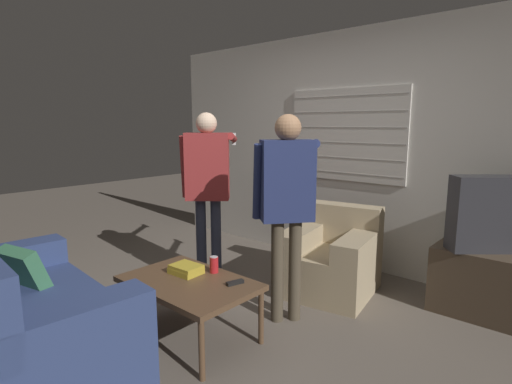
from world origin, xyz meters
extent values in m
plane|color=#665B51|center=(0.00, 0.00, 0.00)|extent=(16.00, 16.00, 0.00)
cube|color=silver|center=(0.00, 2.03, 1.27)|extent=(5.20, 0.06, 2.55)
cube|color=silver|center=(-0.03, 1.99, 1.45)|extent=(1.37, 0.02, 0.99)
cube|color=#A4A099|center=(-0.03, 1.98, 1.03)|extent=(1.34, 0.00, 0.01)
cube|color=#A4A099|center=(-0.03, 1.98, 1.20)|extent=(1.34, 0.00, 0.01)
cube|color=#A4A099|center=(-0.03, 1.98, 1.36)|extent=(1.34, 0.00, 0.01)
cube|color=#A4A099|center=(-0.03, 1.98, 1.53)|extent=(1.34, 0.00, 0.01)
cube|color=#A4A099|center=(-0.03, 1.98, 1.69)|extent=(1.34, 0.00, 0.01)
cube|color=#A4A099|center=(-0.03, 1.98, 1.86)|extent=(1.34, 0.00, 0.01)
cube|color=navy|center=(-0.59, -1.06, 0.22)|extent=(1.72, 1.00, 0.44)
cube|color=navy|center=(-1.29, -1.01, 0.54)|extent=(0.31, 0.88, 0.20)
cube|color=navy|center=(0.11, -1.12, 0.54)|extent=(0.31, 0.88, 0.20)
cube|color=#38704C|center=(-0.87, -1.00, 0.54)|extent=(0.40, 0.29, 0.37)
cube|color=tan|center=(0.27, 1.20, 0.20)|extent=(0.91, 0.93, 0.41)
cube|color=tan|center=(0.22, 1.50, 0.60)|extent=(0.80, 0.33, 0.38)
cube|color=tan|center=(0.54, 1.25, 0.50)|extent=(0.37, 0.84, 0.18)
cube|color=tan|center=(0.01, 1.15, 0.50)|extent=(0.37, 0.84, 0.18)
cube|color=brown|center=(-0.07, -0.19, 0.42)|extent=(0.98, 0.64, 0.04)
cylinder|color=brown|center=(-0.52, 0.09, 0.20)|extent=(0.04, 0.04, 0.40)
cylinder|color=brown|center=(0.38, 0.09, 0.20)|extent=(0.04, 0.04, 0.40)
cylinder|color=brown|center=(-0.52, -0.47, 0.20)|extent=(0.04, 0.04, 0.40)
cylinder|color=brown|center=(0.38, -0.47, 0.20)|extent=(0.04, 0.04, 0.40)
cube|color=#4C3D2D|center=(1.50, 1.65, 0.28)|extent=(0.81, 0.50, 0.55)
cube|color=#2D2D33|center=(1.50, 1.65, 0.86)|extent=(0.65, 0.60, 0.61)
cube|color=#3D4738|center=(1.43, 1.73, 0.86)|extent=(0.45, 0.39, 0.50)
cylinder|color=#33384C|center=(-0.79, 0.56, 0.42)|extent=(0.10, 0.10, 0.85)
cylinder|color=#33384C|center=(-0.68, 0.65, 0.42)|extent=(0.10, 0.10, 0.85)
cube|color=maroon|center=(-0.73, 0.61, 1.16)|extent=(0.44, 0.42, 0.64)
sphere|color=beige|center=(-0.73, 0.61, 1.57)|extent=(0.20, 0.20, 0.20)
cylinder|color=maroon|center=(-0.93, 0.49, 1.15)|extent=(0.16, 0.17, 0.61)
cylinder|color=maroon|center=(-0.76, 0.98, 1.43)|extent=(0.45, 0.50, 0.12)
cube|color=white|center=(-0.96, 1.21, 1.40)|extent=(0.05, 0.05, 0.13)
cylinder|color=#4C4233|center=(0.25, 0.44, 0.41)|extent=(0.10, 0.10, 0.83)
cylinder|color=#4C4233|center=(0.35, 0.55, 0.41)|extent=(0.10, 0.10, 0.83)
cube|color=navy|center=(0.30, 0.49, 1.14)|extent=(0.41, 0.44, 0.62)
sphere|color=#A87A56|center=(0.30, 0.49, 1.54)|extent=(0.20, 0.20, 0.20)
cylinder|color=navy|center=(0.13, 0.35, 1.13)|extent=(0.17, 0.15, 0.59)
cylinder|color=navy|center=(0.22, 0.85, 1.38)|extent=(0.50, 0.43, 0.15)
cube|color=white|center=(-0.01, 1.03, 1.33)|extent=(0.06, 0.06, 0.13)
cube|color=gold|center=(-0.19, -0.12, 0.47)|extent=(0.24, 0.19, 0.04)
cube|color=gold|center=(-0.19, -0.12, 0.50)|extent=(0.23, 0.19, 0.03)
cylinder|color=red|center=(-0.05, 0.04, 0.50)|extent=(0.07, 0.07, 0.12)
cylinder|color=silver|center=(-0.05, 0.04, 0.57)|extent=(0.06, 0.06, 0.00)
cube|color=black|center=(0.23, -0.02, 0.46)|extent=(0.08, 0.14, 0.02)
camera|label=1|loc=(2.10, -1.94, 1.57)|focal=28.00mm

